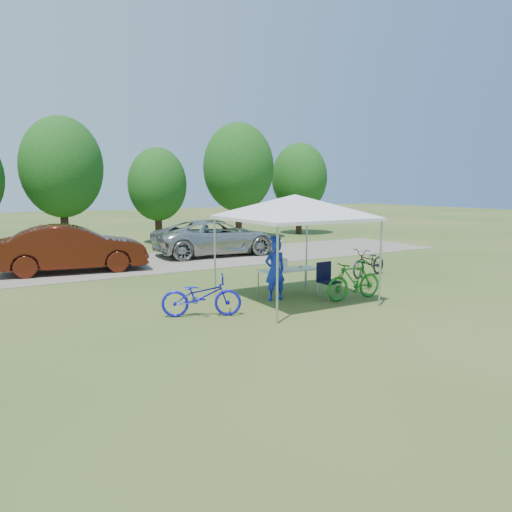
# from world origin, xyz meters

# --- Properties ---
(ground) EXTENTS (100.00, 100.00, 0.00)m
(ground) POSITION_xyz_m (0.00, 0.00, 0.00)
(ground) COLOR #2D5119
(ground) RESTS_ON ground
(gravel_strip) EXTENTS (24.00, 5.00, 0.02)m
(gravel_strip) POSITION_xyz_m (0.00, 8.00, 0.01)
(gravel_strip) COLOR gray
(gravel_strip) RESTS_ON ground
(canopy) EXTENTS (4.53, 4.53, 3.00)m
(canopy) POSITION_xyz_m (0.00, 0.00, 2.65)
(canopy) COLOR #A5A5AA
(canopy) RESTS_ON ground
(treeline) EXTENTS (24.89, 4.28, 6.30)m
(treeline) POSITION_xyz_m (-0.29, 14.05, 3.53)
(treeline) COLOR #382314
(treeline) RESTS_ON ground
(folding_table) EXTENTS (1.67, 0.70, 0.69)m
(folding_table) POSITION_xyz_m (0.42, 0.86, 0.64)
(folding_table) COLOR white
(folding_table) RESTS_ON ground
(folding_chair) EXTENTS (0.51, 0.53, 0.95)m
(folding_chair) POSITION_xyz_m (0.95, -0.12, 0.56)
(folding_chair) COLOR black
(folding_chair) RESTS_ON ground
(cooler) EXTENTS (0.42, 0.29, 0.31)m
(cooler) POSITION_xyz_m (0.09, 0.86, 0.84)
(cooler) COLOR white
(cooler) RESTS_ON folding_table
(ice_cream_cup) EXTENTS (0.07, 0.07, 0.05)m
(ice_cream_cup) POSITION_xyz_m (0.78, 0.81, 0.71)
(ice_cream_cup) COLOR gold
(ice_cream_cup) RESTS_ON folding_table
(cyclist) EXTENTS (0.60, 0.42, 1.56)m
(cyclist) POSITION_xyz_m (-0.33, 0.39, 0.78)
(cyclist) COLOR #172EBA
(cyclist) RESTS_ON ground
(bike_blue) EXTENTS (1.90, 1.32, 0.95)m
(bike_blue) POSITION_xyz_m (-2.64, -0.11, 0.47)
(bike_blue) COLOR #1816C6
(bike_blue) RESTS_ON ground
(bike_green) EXTENTS (1.71, 0.56, 1.01)m
(bike_green) POSITION_xyz_m (1.47, -0.61, 0.51)
(bike_green) COLOR #197119
(bike_green) RESTS_ON ground
(bike_dark) EXTENTS (1.87, 1.04, 0.93)m
(bike_dark) POSITION_xyz_m (4.17, 1.67, 0.47)
(bike_dark) COLOR black
(bike_dark) RESTS_ON ground
(minivan) EXTENTS (5.51, 2.85, 1.49)m
(minivan) POSITION_xyz_m (2.09, 8.65, 0.76)
(minivan) COLOR #B3B5B0
(minivan) RESTS_ON gravel_strip
(sedan) EXTENTS (5.05, 2.34, 1.60)m
(sedan) POSITION_xyz_m (-3.98, 7.41, 0.82)
(sedan) COLOR #4A180C
(sedan) RESTS_ON gravel_strip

